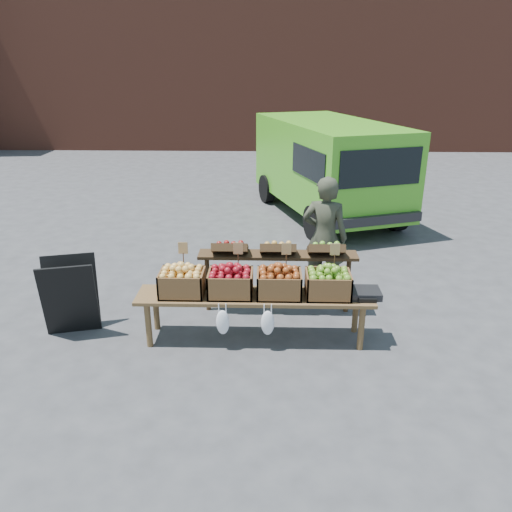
# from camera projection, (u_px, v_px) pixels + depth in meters

# --- Properties ---
(ground) EXTENTS (80.00, 80.00, 0.00)m
(ground) POSITION_uv_depth(u_px,v_px,m) (237.00, 335.00, 5.96)
(ground) COLOR #3E3E40
(brick_building) EXTENTS (24.00, 4.00, 10.00)m
(brick_building) POSITION_uv_depth(u_px,v_px,m) (261.00, 3.00, 18.09)
(brick_building) COLOR brown
(brick_building) RESTS_ON ground
(delivery_van) EXTENTS (3.29, 4.74, 1.94)m
(delivery_van) POSITION_uv_depth(u_px,v_px,m) (327.00, 170.00, 10.27)
(delivery_van) COLOR #4AA921
(delivery_van) RESTS_ON ground
(vendor) EXTENTS (0.70, 0.55, 1.68)m
(vendor) POSITION_uv_depth(u_px,v_px,m) (325.00, 238.00, 6.71)
(vendor) COLOR #333728
(vendor) RESTS_ON ground
(chalkboard_sign) EXTENTS (0.68, 0.49, 0.94)m
(chalkboard_sign) POSITION_uv_depth(u_px,v_px,m) (70.00, 296.00, 5.89)
(chalkboard_sign) COLOR black
(chalkboard_sign) RESTS_ON ground
(back_table) EXTENTS (2.10, 0.44, 1.04)m
(back_table) POSITION_uv_depth(u_px,v_px,m) (277.00, 274.00, 6.37)
(back_table) COLOR #372615
(back_table) RESTS_ON ground
(display_bench) EXTENTS (2.70, 0.56, 0.57)m
(display_bench) POSITION_uv_depth(u_px,v_px,m) (255.00, 317.00, 5.79)
(display_bench) COLOR brown
(display_bench) RESTS_ON ground
(crate_golden_apples) EXTENTS (0.50, 0.40, 0.28)m
(crate_golden_apples) POSITION_uv_depth(u_px,v_px,m) (182.00, 283.00, 5.66)
(crate_golden_apples) COLOR #D8CC4B
(crate_golden_apples) RESTS_ON display_bench
(crate_russet_pears) EXTENTS (0.50, 0.40, 0.28)m
(crate_russet_pears) POSITION_uv_depth(u_px,v_px,m) (231.00, 283.00, 5.64)
(crate_russet_pears) COLOR maroon
(crate_russet_pears) RESTS_ON display_bench
(crate_red_apples) EXTENTS (0.50, 0.40, 0.28)m
(crate_red_apples) POSITION_uv_depth(u_px,v_px,m) (279.00, 284.00, 5.63)
(crate_red_apples) COLOR #8B370D
(crate_red_apples) RESTS_ON display_bench
(crate_green_apples) EXTENTS (0.50, 0.40, 0.28)m
(crate_green_apples) POSITION_uv_depth(u_px,v_px,m) (328.00, 284.00, 5.62)
(crate_green_apples) COLOR #48771C
(crate_green_apples) RESTS_ON display_bench
(weighing_scale) EXTENTS (0.34, 0.30, 0.08)m
(weighing_scale) POSITION_uv_depth(u_px,v_px,m) (365.00, 293.00, 5.64)
(weighing_scale) COLOR black
(weighing_scale) RESTS_ON display_bench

